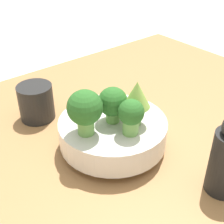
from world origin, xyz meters
TOP-DOWN VIEW (x-y plane):
  - ground_plane at (0.00, 0.00)m, footprint 6.00×6.00m
  - table at (0.00, 0.00)m, footprint 1.10×0.87m
  - bowl at (0.00, -0.03)m, footprint 0.20×0.20m
  - romanesco_piece_far at (-0.03, -0.00)m, footprint 0.05×0.05m
  - broccoli_floret_right at (0.06, -0.03)m, footprint 0.06×0.06m
  - broccoli_floret_center at (0.00, -0.03)m, footprint 0.05×0.05m
  - broccoli_floret_back at (-0.00, 0.02)m, footprint 0.05×0.05m
  - cup at (0.06, -0.22)m, footprint 0.08×0.08m

SIDE VIEW (x-z plane):
  - ground_plane at x=0.00m, z-range 0.00..0.00m
  - table at x=0.00m, z-range 0.00..0.04m
  - bowl at x=0.00m, z-range 0.04..0.10m
  - cup at x=0.06m, z-range 0.04..0.12m
  - broccoli_floret_back at x=0.00m, z-range 0.10..0.17m
  - broccoli_floret_center at x=0.00m, z-range 0.10..0.17m
  - broccoli_floret_right at x=0.06m, z-range 0.11..0.19m
  - romanesco_piece_far at x=-0.03m, z-range 0.11..0.20m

